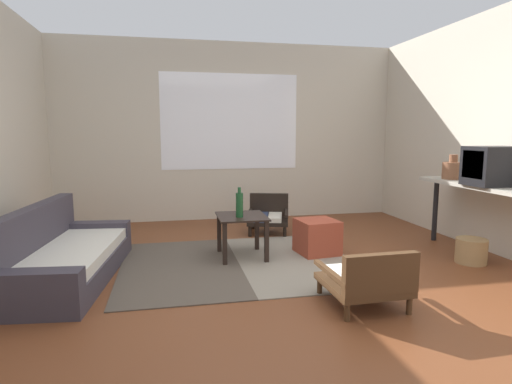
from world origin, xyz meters
The scene contains 13 objects.
ground_plane centered at (0.00, 0.00, 0.00)m, with size 7.80×7.80×0.00m, color brown.
far_wall_with_window centered at (0.00, 3.06, 1.35)m, with size 5.60×0.13×2.70m.
area_rug centered at (-0.26, 0.67, 0.01)m, with size 2.37×1.98×0.01m.
couch centered at (-1.93, 0.54, 0.21)m, with size 0.95×1.93×0.67m.
coffee_table centered at (-0.19, 0.89, 0.36)m, with size 0.52×0.57×0.46m.
armchair_by_window centered at (0.37, 2.00, 0.24)m, with size 0.66×0.67×0.50m.
armchair_striped_foreground centered at (0.53, -0.60, 0.22)m, with size 0.60×0.63×0.48m.
ottoman_orange centered at (0.66, 0.85, 0.19)m, with size 0.42×0.42×0.39m, color #993D28.
console_shelf centered at (2.31, 0.36, 0.72)m, with size 0.42×1.65×0.81m.
crt_television centered at (2.30, 0.22, 1.01)m, with size 0.49×0.38×0.40m.
clay_vase centered at (2.31, 0.85, 0.91)m, with size 0.23×0.23×0.29m.
glass_bottle centered at (-0.22, 0.82, 0.60)m, with size 0.08×0.08×0.32m.
wicker_basket centered at (2.11, 0.21, 0.13)m, with size 0.31×0.31×0.26m, color #9E7A4C.
Camera 1 is at (-0.93, -3.48, 1.34)m, focal length 29.57 mm.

